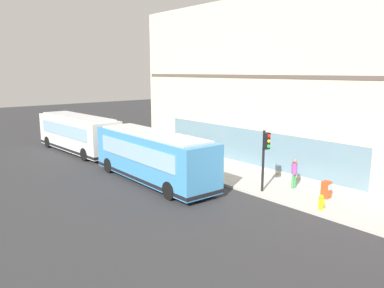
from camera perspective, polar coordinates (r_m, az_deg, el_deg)
The scene contains 10 objects.
ground at distance 22.09m, azimuth -3.05°, elevation -6.70°, with size 120.00×120.00×0.00m, color #2D2D30.
sidewalk_curb at distance 25.03m, azimuth 5.47°, elevation -4.43°, with size 4.10×40.00×0.15m, color #B2ADA3.
building_corner at distance 28.99m, azimuth 14.50°, elevation 8.80°, with size 8.51×23.84×11.56m.
city_bus_nearside at distance 23.11m, azimuth -6.03°, elevation -1.95°, with size 2.81×10.10×3.07m.
city_bus_far_down_street at distance 32.98m, azimuth -16.93°, elevation 1.52°, with size 2.93×10.13×3.07m.
traffic_light_near_corner at distance 20.75m, azimuth 11.09°, elevation -0.83°, with size 0.32×0.49×3.42m.
fire_hydrant at distance 19.30m, azimuth 19.02°, elevation -8.35°, with size 0.35×0.35×0.74m.
pedestrian_near_building_entrance at distance 26.32m, azimuth 1.71°, elevation -1.14°, with size 0.32×0.32×1.78m.
pedestrian_by_light_pole at distance 22.08m, azimuth 15.25°, elevation -4.04°, with size 0.32×0.32×1.70m.
newspaper_vending_box at distance 21.07m, azimuth 19.71°, elevation -6.51°, with size 0.44×0.42×0.90m.
Camera 1 is at (-12.68, -16.80, 6.70)m, focal length 35.16 mm.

